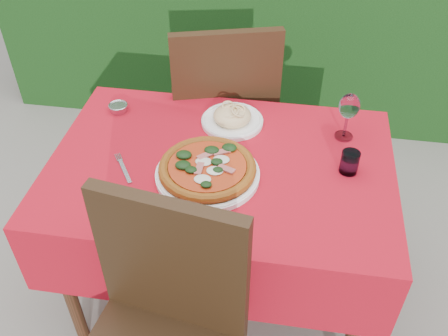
# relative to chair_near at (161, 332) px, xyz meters

# --- Properties ---
(ground) EXTENTS (60.00, 60.00, 0.00)m
(ground) POSITION_rel_chair_near_xyz_m (0.08, 0.61, -0.59)
(ground) COLOR slate
(ground) RESTS_ON ground
(dining_table) EXTENTS (1.26, 0.86, 0.75)m
(dining_table) POSITION_rel_chair_near_xyz_m (0.08, 0.61, 0.01)
(dining_table) COLOR #452516
(dining_table) RESTS_ON ground
(chair_near) EXTENTS (0.53, 0.53, 1.03)m
(chair_near) POSITION_rel_chair_near_xyz_m (0.00, 0.00, 0.00)
(chair_near) COLOR black
(chair_near) RESTS_ON ground
(chair_far) EXTENTS (0.58, 0.58, 1.04)m
(chair_far) POSITION_rel_chair_near_xyz_m (-0.00, 1.18, 0.01)
(chair_far) COLOR black
(chair_far) RESTS_ON ground
(pizza_plate) EXTENTS (0.42, 0.42, 0.07)m
(pizza_plate) POSITION_rel_chair_near_xyz_m (0.05, 0.53, 0.19)
(pizza_plate) COLOR white
(pizza_plate) RESTS_ON dining_table
(pasta_plate) EXTENTS (0.25, 0.25, 0.07)m
(pasta_plate) POSITION_rel_chair_near_xyz_m (0.09, 0.86, 0.19)
(pasta_plate) COLOR white
(pasta_plate) RESTS_ON dining_table
(water_glass) EXTENTS (0.06, 0.06, 0.09)m
(water_glass) POSITION_rel_chair_near_xyz_m (0.54, 0.64, 0.20)
(water_glass) COLOR silver
(water_glass) RESTS_ON dining_table
(wine_glass) EXTENTS (0.08, 0.08, 0.19)m
(wine_glass) POSITION_rel_chair_near_xyz_m (0.53, 0.84, 0.30)
(wine_glass) COLOR silver
(wine_glass) RESTS_ON dining_table
(fork) EXTENTS (0.12, 0.17, 0.00)m
(fork) POSITION_rel_chair_near_xyz_m (-0.25, 0.51, 0.16)
(fork) COLOR #AFAFB6
(fork) RESTS_ON dining_table
(steel_ramekin) EXTENTS (0.07, 0.07, 0.03)m
(steel_ramekin) POSITION_rel_chair_near_xyz_m (-0.39, 0.87, 0.17)
(steel_ramekin) COLOR #B5B5BC
(steel_ramekin) RESTS_ON dining_table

